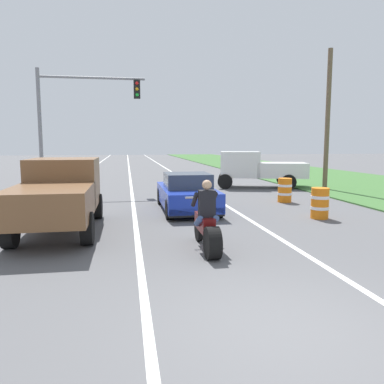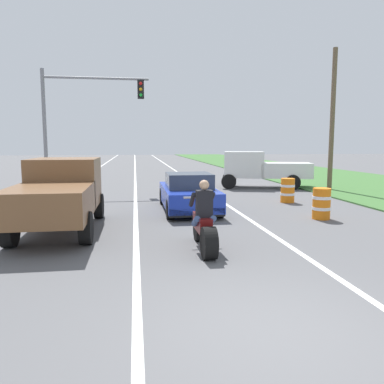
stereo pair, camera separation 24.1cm
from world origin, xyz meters
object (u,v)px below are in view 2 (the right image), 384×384
at_px(sports_car_blue, 188,193).
at_px(pickup_truck_left_lane_brown, 60,191).
at_px(construction_barrel_nearest, 321,203).
at_px(motorcycle_with_rider, 204,226).
at_px(pickup_truck_right_shoulder_white, 261,168).
at_px(traffic_light_mast_near, 78,110).
at_px(construction_barrel_mid, 288,190).

relative_size(sports_car_blue, pickup_truck_left_lane_brown, 0.90).
bearing_deg(construction_barrel_nearest, pickup_truck_left_lane_brown, -176.44).
distance_m(sports_car_blue, pickup_truck_left_lane_brown, 4.81).
height_order(motorcycle_with_rider, pickup_truck_right_shoulder_white, pickup_truck_right_shoulder_white).
bearing_deg(pickup_truck_left_lane_brown, traffic_light_mast_near, 94.14).
xyz_separation_m(sports_car_blue, traffic_light_mast_near, (-4.60, 6.13, 3.41)).
xyz_separation_m(motorcycle_with_rider, construction_barrel_nearest, (4.41, 3.13, -0.09)).
xyz_separation_m(pickup_truck_right_shoulder_white, construction_barrel_nearest, (-0.94, -8.85, -0.60)).
bearing_deg(motorcycle_with_rider, sports_car_blue, 85.85).
bearing_deg(sports_car_blue, traffic_light_mast_near, 126.85).
xyz_separation_m(pickup_truck_left_lane_brown, traffic_light_mast_near, (-0.64, 8.82, 2.93)).
relative_size(traffic_light_mast_near, construction_barrel_mid, 6.00).
distance_m(sports_car_blue, construction_barrel_mid, 4.51).
bearing_deg(traffic_light_mast_near, construction_barrel_mid, -28.45).
relative_size(motorcycle_with_rider, sports_car_blue, 0.51).
distance_m(motorcycle_with_rider, sports_car_blue, 5.34).
relative_size(motorcycle_with_rider, pickup_truck_right_shoulder_white, 0.43).
height_order(sports_car_blue, pickup_truck_right_shoulder_white, pickup_truck_right_shoulder_white).
height_order(motorcycle_with_rider, sports_car_blue, motorcycle_with_rider).
bearing_deg(motorcycle_with_rider, construction_barrel_nearest, 35.38).
bearing_deg(traffic_light_mast_near, motorcycle_with_rider, -69.81).
relative_size(pickup_truck_right_shoulder_white, construction_barrel_nearest, 5.14).
relative_size(motorcycle_with_rider, construction_barrel_mid, 2.21).
distance_m(pickup_truck_left_lane_brown, construction_barrel_mid, 9.21).
xyz_separation_m(motorcycle_with_rider, pickup_truck_left_lane_brown, (-3.57, 2.63, 0.51)).
bearing_deg(traffic_light_mast_near, pickup_truck_left_lane_brown, -85.86).
bearing_deg(pickup_truck_right_shoulder_white, sports_car_blue, -126.71).
xyz_separation_m(motorcycle_with_rider, construction_barrel_mid, (4.71, 6.62, -0.09)).
bearing_deg(pickup_truck_left_lane_brown, pickup_truck_right_shoulder_white, 46.33).
height_order(pickup_truck_right_shoulder_white, construction_barrel_mid, pickup_truck_right_shoulder_white).
distance_m(construction_barrel_nearest, construction_barrel_mid, 3.51).
xyz_separation_m(construction_barrel_nearest, construction_barrel_mid, (0.30, 3.49, 0.00)).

